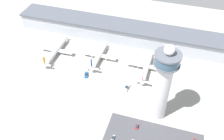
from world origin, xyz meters
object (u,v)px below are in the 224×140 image
at_px(service_truck_catering, 127,87).
at_px(car_yellow_taxi, 137,127).
at_px(airplane_gate_charlie, 147,66).
at_px(control_tower, 163,83).
at_px(airplane_gate_alpha, 56,50).
at_px(service_truck_baggage, 51,50).
at_px(service_truck_fuel, 86,75).
at_px(car_green_van, 113,138).
at_px(airplane_gate_bravo, 99,55).

bearing_deg(service_truck_catering, car_yellow_taxi, -64.85).
bearing_deg(car_yellow_taxi, airplane_gate_charlie, 94.99).
bearing_deg(control_tower, service_truck_catering, 145.62).
relative_size(control_tower, airplane_gate_alpha, 1.38).
relative_size(airplane_gate_charlie, service_truck_baggage, 4.64).
xyz_separation_m(service_truck_fuel, service_truck_baggage, (-43.69, 21.64, 0.08)).
height_order(airplane_gate_charlie, service_truck_catering, airplane_gate_charlie).
bearing_deg(service_truck_baggage, service_truck_catering, -17.85).
xyz_separation_m(car_yellow_taxi, car_green_van, (-13.13, -13.58, 0.02)).
distance_m(control_tower, car_yellow_taxi, 36.40).
xyz_separation_m(airplane_gate_alpha, service_truck_baggage, (-6.99, 2.03, -3.05)).
bearing_deg(service_truck_catering, airplane_gate_charlie, 67.58).
distance_m(airplane_gate_bravo, car_yellow_taxi, 78.39).
bearing_deg(car_yellow_taxi, airplane_gate_alpha, 147.22).
bearing_deg(service_truck_baggage, airplane_gate_alpha, -16.16).
bearing_deg(service_truck_baggage, car_green_van, -41.37).
relative_size(airplane_gate_charlie, car_yellow_taxi, 9.79).
distance_m(service_truck_catering, service_truck_baggage, 84.10).
bearing_deg(airplane_gate_alpha, service_truck_catering, -18.01).
bearing_deg(airplane_gate_bravo, service_truck_catering, -40.13).
height_order(service_truck_catering, service_truck_fuel, service_truck_fuel).
bearing_deg(service_truck_fuel, control_tower, -19.62).
xyz_separation_m(airplane_gate_alpha, service_truck_fuel, (36.70, -19.61, -3.13)).
bearing_deg(service_truck_baggage, airplane_gate_charlie, -0.14).
relative_size(car_yellow_taxi, car_green_van, 0.86).
relative_size(airplane_gate_bravo, car_yellow_taxi, 9.39).
relative_size(service_truck_catering, service_truck_baggage, 0.98).
bearing_deg(airplane_gate_alpha, car_yellow_taxi, -32.78).
relative_size(control_tower, service_truck_catering, 7.23).
relative_size(airplane_gate_bravo, car_green_van, 8.06).
bearing_deg(airplane_gate_bravo, service_truck_baggage, -177.45).
distance_m(airplane_gate_charlie, car_green_van, 73.09).
distance_m(service_truck_fuel, service_truck_baggage, 48.76).
xyz_separation_m(control_tower, service_truck_baggage, (-106.97, 44.19, -30.77)).
bearing_deg(control_tower, service_truck_baggage, 157.55).
height_order(airplane_gate_bravo, car_green_van, airplane_gate_bravo).
xyz_separation_m(airplane_gate_bravo, service_truck_catering, (33.06, -27.87, -3.29)).
height_order(airplane_gate_alpha, service_truck_fuel, airplane_gate_alpha).
height_order(airplane_gate_bravo, service_truck_baggage, airplane_gate_bravo).
bearing_deg(car_yellow_taxi, service_truck_fuel, 144.19).
height_order(service_truck_baggage, car_yellow_taxi, service_truck_baggage).
relative_size(control_tower, airplane_gate_charlie, 1.53).
xyz_separation_m(service_truck_catering, car_green_van, (2.56, -46.99, -0.33)).
height_order(control_tower, service_truck_catering, control_tower).
distance_m(airplane_gate_bravo, service_truck_catering, 43.37).
height_order(airplane_gate_bravo, service_truck_catering, airplane_gate_bravo).
bearing_deg(airplane_gate_charlie, service_truck_catering, -112.42).
distance_m(control_tower, service_truck_catering, 44.90).
bearing_deg(airplane_gate_bravo, car_yellow_taxi, -51.49).
xyz_separation_m(airplane_gate_charlie, service_truck_baggage, (-90.59, 0.22, -3.50)).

